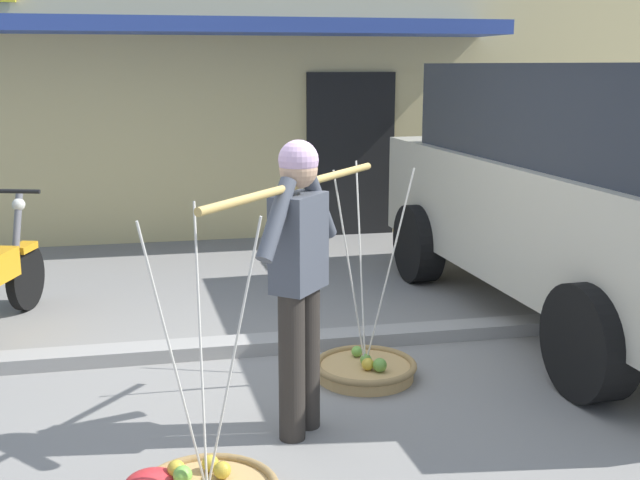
{
  "coord_description": "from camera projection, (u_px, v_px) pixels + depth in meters",
  "views": [
    {
      "loc": [
        -0.74,
        -4.87,
        2.09
      ],
      "look_at": [
        0.41,
        0.6,
        0.85
      ],
      "focal_mm": 44.54,
      "sensor_mm": 36.0,
      "label": 1
    }
  ],
  "objects": [
    {
      "name": "ground_plane",
      "position": [
        278.0,
        387.0,
        5.25
      ],
      "size": [
        90.0,
        90.0,
        0.0
      ],
      "primitive_type": "plane",
      "color": "gray"
    },
    {
      "name": "sidewalk_curb",
      "position": [
        263.0,
        344.0,
        5.91
      ],
      "size": [
        20.0,
        0.24,
        0.1
      ],
      "primitive_type": "cube",
      "color": "gray",
      "rests_on": "ground"
    },
    {
      "name": "fruit_vendor",
      "position": [
        299.0,
        269.0,
        4.4
      ],
      "size": [
        1.2,
        1.45,
        1.7
      ],
      "color": "#2D2823",
      "rests_on": "ground"
    },
    {
      "name": "fruit_basket_left_side",
      "position": [
        365.0,
        368.0,
        5.39
      ],
      "size": [
        0.7,
        0.7,
        1.45
      ],
      "color": "tan",
      "rests_on": "ground"
    },
    {
      "name": "parked_truck",
      "position": [
        599.0,
        186.0,
        6.41
      ],
      "size": [
        2.33,
        4.89,
        2.1
      ],
      "color": "beige",
      "rests_on": "ground"
    },
    {
      "name": "storefront_building",
      "position": [
        180.0,
        64.0,
        11.55
      ],
      "size": [
        13.0,
        6.0,
        4.2
      ],
      "color": "#DBC684",
      "rests_on": "ground"
    }
  ]
}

